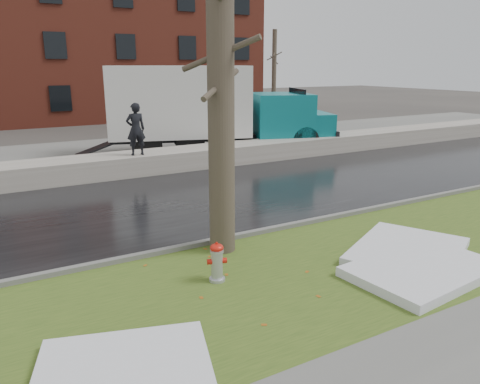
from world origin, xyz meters
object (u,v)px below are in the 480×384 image
tree (221,88)px  worker (136,129)px  fire_hydrant (217,260)px  box_truck (207,108)px

tree → worker: (0.65, 7.80, -1.76)m
fire_hydrant → tree: 3.35m
tree → box_truck: size_ratio=0.59×
worker → tree: bearing=87.7°
worker → fire_hydrant: bearing=83.4°
worker → box_truck: bearing=-143.8°
fire_hydrant → worker: size_ratio=0.41×
fire_hydrant → tree: tree is taller
box_truck → worker: 4.97m
fire_hydrant → worker: (1.44, 9.09, 1.23)m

